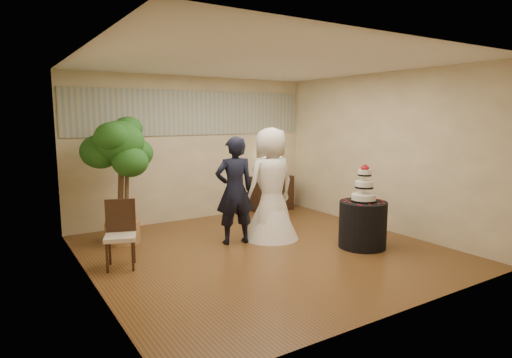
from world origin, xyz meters
TOP-DOWN VIEW (x-y plane):
  - floor at (0.00, 0.00)m, footprint 5.00×5.00m
  - ceiling at (0.00, 0.00)m, footprint 5.00×5.00m
  - wall_back at (0.00, 2.50)m, footprint 5.00×0.06m
  - wall_front at (0.00, -2.50)m, footprint 5.00×0.06m
  - wall_left at (-2.50, 0.00)m, footprint 0.06×5.00m
  - wall_right at (2.50, 0.00)m, footprint 0.06×5.00m
  - mural_border at (0.00, 2.48)m, footprint 4.90×0.02m
  - groom at (-0.18, 0.59)m, footprint 0.70×0.54m
  - bride at (0.47, 0.51)m, footprint 1.00×1.00m
  - cake_table at (1.39, -0.67)m, footprint 0.86×0.86m
  - wedding_cake at (1.39, -0.67)m, footprint 0.38×0.38m
  - console at (1.70, 2.29)m, footprint 0.92×0.45m
  - table_lamp at (1.70, 2.29)m, footprint 0.29×0.29m
  - ficus_tree at (-1.72, 1.57)m, footprint 1.30×1.30m
  - side_chair at (-2.05, 0.41)m, footprint 0.54×0.56m

SIDE VIEW (x-z plane):
  - floor at x=0.00m, z-range 0.00..0.00m
  - cake_table at x=1.39m, z-range 0.00..0.73m
  - console at x=1.70m, z-range 0.00..0.75m
  - side_chair at x=-2.05m, z-range 0.00..0.91m
  - groom at x=-0.18m, z-range 0.00..1.73m
  - bride at x=0.47m, z-range 0.00..1.86m
  - wedding_cake at x=1.39m, z-range 0.73..1.31m
  - ficus_tree at x=-1.72m, z-range 0.00..2.08m
  - table_lamp at x=1.70m, z-range 0.75..1.33m
  - wall_back at x=0.00m, z-range 0.00..2.80m
  - wall_front at x=0.00m, z-range 0.00..2.80m
  - wall_left at x=-2.50m, z-range 0.00..2.80m
  - wall_right at x=2.50m, z-range 0.00..2.80m
  - mural_border at x=0.00m, z-range 1.68..2.52m
  - ceiling at x=0.00m, z-range 2.80..2.80m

